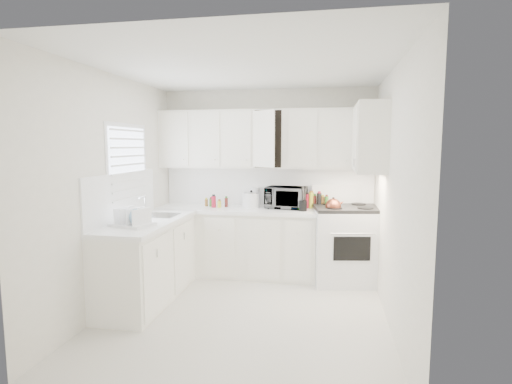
% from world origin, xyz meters
% --- Properties ---
extents(floor, '(3.20, 3.20, 0.00)m').
position_xyz_m(floor, '(0.00, 0.00, 0.00)').
color(floor, silver).
rests_on(floor, ground).
extents(ceiling, '(3.20, 3.20, 0.00)m').
position_xyz_m(ceiling, '(0.00, 0.00, 2.60)').
color(ceiling, white).
rests_on(ceiling, ground).
extents(wall_back, '(3.00, 0.00, 3.00)m').
position_xyz_m(wall_back, '(0.00, 1.60, 1.30)').
color(wall_back, white).
rests_on(wall_back, ground).
extents(wall_front, '(3.00, 0.00, 3.00)m').
position_xyz_m(wall_front, '(0.00, -1.60, 1.30)').
color(wall_front, white).
rests_on(wall_front, ground).
extents(wall_left, '(0.00, 3.20, 3.20)m').
position_xyz_m(wall_left, '(-1.50, 0.00, 1.30)').
color(wall_left, white).
rests_on(wall_left, ground).
extents(wall_right, '(0.00, 3.20, 3.20)m').
position_xyz_m(wall_right, '(1.50, 0.00, 1.30)').
color(wall_right, white).
rests_on(wall_right, ground).
extents(window_blinds, '(0.06, 0.96, 1.06)m').
position_xyz_m(window_blinds, '(-1.48, 0.35, 1.55)').
color(window_blinds, white).
rests_on(window_blinds, wall_left).
extents(lower_cabinets_back, '(2.22, 0.60, 0.90)m').
position_xyz_m(lower_cabinets_back, '(-0.39, 1.30, 0.45)').
color(lower_cabinets_back, white).
rests_on(lower_cabinets_back, floor).
extents(lower_cabinets_left, '(0.60, 1.60, 0.90)m').
position_xyz_m(lower_cabinets_left, '(-1.20, 0.20, 0.45)').
color(lower_cabinets_left, white).
rests_on(lower_cabinets_left, floor).
extents(countertop_back, '(2.24, 0.64, 0.05)m').
position_xyz_m(countertop_back, '(-0.39, 1.29, 0.93)').
color(countertop_back, white).
rests_on(countertop_back, lower_cabinets_back).
extents(countertop_left, '(0.64, 1.62, 0.05)m').
position_xyz_m(countertop_left, '(-1.19, 0.20, 0.93)').
color(countertop_left, white).
rests_on(countertop_left, lower_cabinets_left).
extents(backsplash_back, '(2.98, 0.02, 0.55)m').
position_xyz_m(backsplash_back, '(0.00, 1.59, 1.23)').
color(backsplash_back, white).
rests_on(backsplash_back, wall_back).
extents(backsplash_left, '(0.02, 1.60, 0.55)m').
position_xyz_m(backsplash_left, '(-1.49, 0.20, 1.23)').
color(backsplash_left, white).
rests_on(backsplash_left, wall_left).
extents(upper_cabinets_back, '(3.00, 0.33, 0.80)m').
position_xyz_m(upper_cabinets_back, '(0.00, 1.44, 1.50)').
color(upper_cabinets_back, white).
rests_on(upper_cabinets_back, wall_back).
extents(upper_cabinets_right, '(0.33, 0.90, 0.80)m').
position_xyz_m(upper_cabinets_right, '(1.33, 0.82, 1.50)').
color(upper_cabinets_right, white).
rests_on(upper_cabinets_right, wall_right).
extents(sink, '(0.42, 0.38, 0.30)m').
position_xyz_m(sink, '(-1.19, 0.55, 1.07)').
color(sink, gray).
rests_on(sink, countertop_left).
extents(stove, '(0.95, 0.82, 1.30)m').
position_xyz_m(stove, '(1.11, 1.25, 0.65)').
color(stove, white).
rests_on(stove, floor).
extents(tea_kettle, '(0.29, 0.26, 0.23)m').
position_xyz_m(tea_kettle, '(0.93, 1.09, 1.05)').
color(tea_kettle, maroon).
rests_on(tea_kettle, stove).
extents(frying_pan, '(0.30, 0.43, 0.04)m').
position_xyz_m(frying_pan, '(1.29, 1.41, 0.96)').
color(frying_pan, black).
rests_on(frying_pan, stove).
extents(microwave, '(0.57, 0.37, 0.36)m').
position_xyz_m(microwave, '(0.30, 1.40, 1.13)').
color(microwave, gray).
rests_on(microwave, countertop_back).
extents(rice_cooker, '(0.30, 0.30, 0.24)m').
position_xyz_m(rice_cooker, '(-0.19, 1.37, 1.07)').
color(rice_cooker, white).
rests_on(rice_cooker, countertop_back).
extents(paper_towel, '(0.12, 0.12, 0.27)m').
position_xyz_m(paper_towel, '(-0.16, 1.52, 1.08)').
color(paper_towel, white).
rests_on(paper_towel, countertop_back).
extents(utensil_crock, '(0.14, 0.14, 0.34)m').
position_xyz_m(utensil_crock, '(0.54, 1.20, 1.12)').
color(utensil_crock, black).
rests_on(utensil_crock, countertop_back).
extents(dish_rack, '(0.49, 0.42, 0.23)m').
position_xyz_m(dish_rack, '(-1.21, -0.12, 1.07)').
color(dish_rack, white).
rests_on(dish_rack, countertop_left).
extents(spice_left_0, '(0.06, 0.06, 0.13)m').
position_xyz_m(spice_left_0, '(-0.85, 1.42, 1.02)').
color(spice_left_0, brown).
rests_on(spice_left_0, countertop_back).
extents(spice_left_1, '(0.06, 0.06, 0.13)m').
position_xyz_m(spice_left_1, '(-0.78, 1.33, 1.02)').
color(spice_left_1, '#316B23').
rests_on(spice_left_1, countertop_back).
extents(spice_left_2, '(0.06, 0.06, 0.13)m').
position_xyz_m(spice_left_2, '(-0.70, 1.42, 1.02)').
color(spice_left_2, '#B21730').
rests_on(spice_left_2, countertop_back).
extents(spice_left_3, '(0.06, 0.06, 0.13)m').
position_xyz_m(spice_left_3, '(-0.62, 1.33, 1.02)').
color(spice_left_3, yellow).
rests_on(spice_left_3, countertop_back).
extents(spice_left_4, '(0.06, 0.06, 0.13)m').
position_xyz_m(spice_left_4, '(-0.55, 1.42, 1.02)').
color(spice_left_4, maroon).
rests_on(spice_left_4, countertop_back).
extents(sauce_right_0, '(0.06, 0.06, 0.19)m').
position_xyz_m(sauce_right_0, '(0.58, 1.46, 1.05)').
color(sauce_right_0, '#B21730').
rests_on(sauce_right_0, countertop_back).
extents(sauce_right_1, '(0.06, 0.06, 0.19)m').
position_xyz_m(sauce_right_1, '(0.64, 1.40, 1.05)').
color(sauce_right_1, yellow).
rests_on(sauce_right_1, countertop_back).
extents(sauce_right_2, '(0.06, 0.06, 0.19)m').
position_xyz_m(sauce_right_2, '(0.69, 1.46, 1.05)').
color(sauce_right_2, maroon).
rests_on(sauce_right_2, countertop_back).
extents(sauce_right_3, '(0.06, 0.06, 0.19)m').
position_xyz_m(sauce_right_3, '(0.74, 1.40, 1.05)').
color(sauce_right_3, black).
rests_on(sauce_right_3, countertop_back).
extents(sauce_right_4, '(0.06, 0.06, 0.19)m').
position_xyz_m(sauce_right_4, '(0.80, 1.46, 1.05)').
color(sauce_right_4, brown).
rests_on(sauce_right_4, countertop_back).
extents(sauce_right_5, '(0.06, 0.06, 0.19)m').
position_xyz_m(sauce_right_5, '(0.85, 1.40, 1.05)').
color(sauce_right_5, '#316B23').
rests_on(sauce_right_5, countertop_back).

